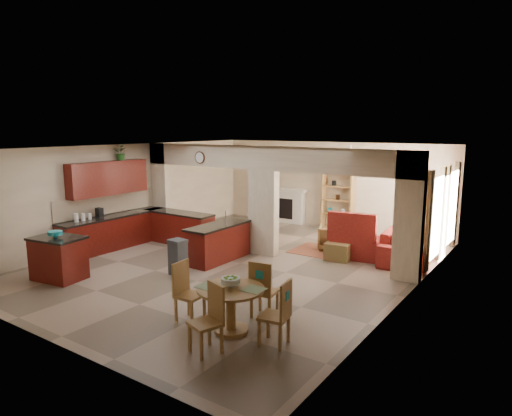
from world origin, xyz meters
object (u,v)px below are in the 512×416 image
Objects in this scene: kitchen_island at (59,258)px; armchair at (332,238)px; dining_table at (231,303)px; sofa at (411,243)px.

kitchen_island reaches higher than armchair.
dining_table is 6.04m from sofa.
sofa is at bearing 168.99° from armchair.
sofa reaches higher than armchair.
kitchen_island is 1.10× the size of dining_table.
sofa is (1.19, 5.92, -0.10)m from dining_table.
kitchen_island is at bearing -179.36° from dining_table.
dining_table is 1.51× the size of armchair.
dining_table reaches higher than armchair.
armchair is (-0.82, 5.55, -0.17)m from dining_table.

